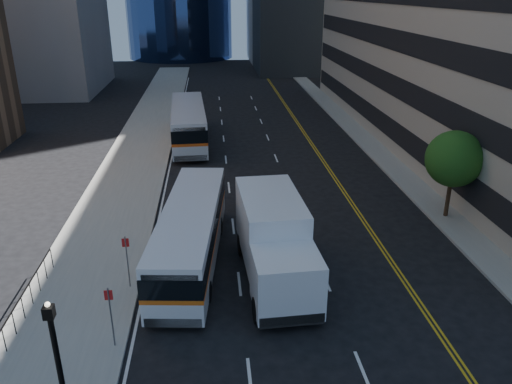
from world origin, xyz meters
TOP-DOWN VIEW (x-y plane):
  - ground at (0.00, 0.00)m, footprint 160.00×160.00m
  - sidewalk_west at (-10.50, 25.00)m, footprint 5.00×90.00m
  - sidewalk_east at (9.00, 25.00)m, footprint 2.00×90.00m
  - street_tree at (9.00, 8.00)m, footprint 3.20×3.20m
  - lamp_post at (-9.00, -6.00)m, footprint 0.28×0.28m
  - bus_front at (-5.69, 4.24)m, footprint 3.61×11.51m
  - bus_rear at (-6.52, 25.04)m, footprint 3.36×12.68m
  - box_truck at (-1.88, 2.25)m, footprint 3.10×7.95m

SIDE VIEW (x-z plane):
  - ground at x=0.00m, z-range 0.00..0.00m
  - sidewalk_west at x=-10.50m, z-range 0.00..0.15m
  - sidewalk_east at x=9.00m, z-range 0.00..0.15m
  - bus_front at x=-5.69m, z-range 0.13..3.05m
  - bus_rear at x=-6.52m, z-range 0.15..3.39m
  - box_truck at x=-1.88m, z-range 0.10..3.84m
  - lamp_post at x=-9.00m, z-range 0.44..5.00m
  - street_tree at x=9.00m, z-range 1.09..6.19m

